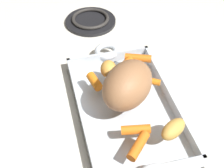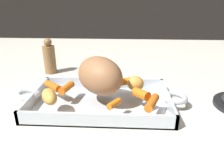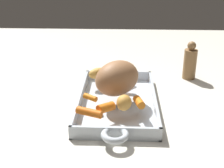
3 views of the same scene
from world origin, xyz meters
TOP-DOWN VIEW (x-y plane):
  - ground_plane at (0.00, 0.00)m, footprint 1.83×1.83m
  - roasting_dish at (0.00, 0.00)m, footprint 0.46×0.22m
  - pork_roast at (0.00, -0.00)m, footprint 0.16×0.17m
  - baby_carrot_northwest at (-0.11, 0.03)m, footprint 0.05×0.05m
  - baby_carrot_southwest at (0.13, -0.01)m, footprint 0.06×0.06m
  - baby_carrot_long at (-0.13, 0.07)m, footprint 0.04×0.07m
  - baby_carrot_southeast at (-0.07, -0.06)m, footprint 0.05×0.03m
  - baby_carrot_northeast at (0.09, -0.01)m, footprint 0.03×0.06m
  - baby_carrot_short at (-0.04, 0.07)m, footprint 0.03×0.04m
  - potato_whole at (0.11, 0.06)m, footprint 0.06×0.07m
  - potato_near_roast at (-0.09, -0.02)m, footprint 0.05×0.05m
  - pepper_mill at (0.21, -0.24)m, footprint 0.04×0.04m

SIDE VIEW (x-z plane):
  - ground_plane at x=0.00m, z-range 0.00..0.00m
  - roasting_dish at x=0.00m, z-range -0.01..0.03m
  - baby_carrot_short at x=-0.04m, z-range 0.04..0.05m
  - baby_carrot_northeast at x=0.09m, z-range 0.03..0.06m
  - baby_carrot_long at x=-0.13m, z-range 0.04..0.06m
  - baby_carrot_southwest at x=0.13m, z-range 0.03..0.06m
  - baby_carrot_southeast at x=-0.07m, z-range 0.03..0.06m
  - baby_carrot_northwest at x=-0.11m, z-range 0.03..0.06m
  - potato_whole at x=0.11m, z-range 0.04..0.07m
  - potato_near_roast at x=-0.09m, z-range 0.04..0.08m
  - pepper_mill at x=0.21m, z-range -0.01..0.12m
  - pork_roast at x=0.00m, z-range 0.04..0.13m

